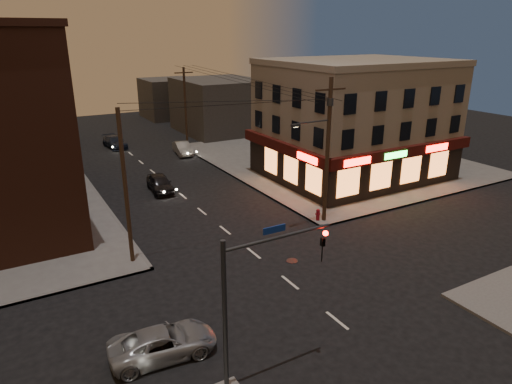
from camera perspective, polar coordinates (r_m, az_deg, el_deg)
ground at (r=25.35m, az=4.27°, el=-11.22°), size 120.00×120.00×0.00m
sidewalk_ne at (r=49.55m, az=9.35°, el=4.14°), size 24.00×28.00×0.15m
pizza_building at (r=42.96m, az=12.24°, el=8.84°), size 15.85×12.85×10.50m
bg_building_ne_a at (r=62.59m, az=-4.56°, el=10.70°), size 10.00×12.00×7.00m
bg_building_ne_b at (r=74.76m, az=-10.68°, el=11.45°), size 8.00×8.00×6.00m
utility_pole_main at (r=31.31m, az=8.81°, el=6.00°), size 4.20×0.44×10.00m
utility_pole_far at (r=54.16m, az=-8.81°, el=10.41°), size 0.26×0.26×9.00m
utility_pole_west at (r=26.41m, az=-16.00°, el=0.45°), size 0.24×0.24×9.00m
traffic_signal at (r=16.61m, az=-0.69°, el=-12.31°), size 4.49×0.32×6.47m
suv_cross at (r=20.42m, az=-11.51°, el=-17.97°), size 4.66×2.47×1.25m
sedan_near at (r=39.63m, az=-11.91°, el=1.08°), size 2.06×4.39×1.45m
sedan_mid at (r=51.42m, az=-9.17°, el=5.42°), size 2.02×4.39×1.39m
sedan_far at (r=56.29m, az=-17.24°, el=5.97°), size 2.30×4.71×1.32m
fire_hydrant at (r=32.84m, az=7.75°, el=-2.74°), size 0.37×0.37×0.85m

